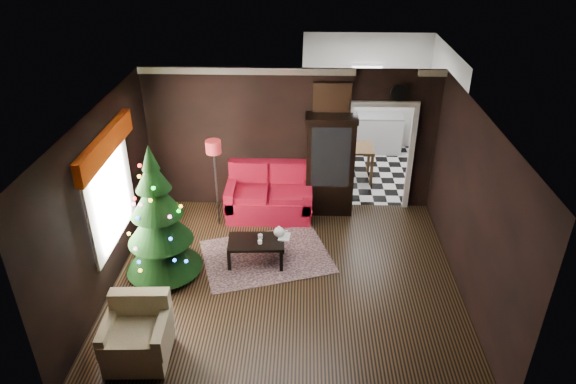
{
  "coord_description": "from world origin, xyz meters",
  "views": [
    {
      "loc": [
        0.26,
        -6.61,
        5.28
      ],
      "look_at": [
        0.0,
        0.9,
        1.15
      ],
      "focal_mm": 32.28,
      "sensor_mm": 36.0,
      "label": 1
    }
  ],
  "objects_px": {
    "curio_cabinet": "(330,167)",
    "armchair": "(136,332)",
    "kitchen_table": "(356,163)",
    "christmas_tree": "(158,219)",
    "loveseat": "(269,192)",
    "coffee_table": "(256,251)",
    "teapot": "(279,232)",
    "wall_clock": "(399,92)",
    "floor_lamp": "(216,185)"
  },
  "relations": [
    {
      "from": "loveseat",
      "to": "coffee_table",
      "type": "relative_size",
      "value": 1.82
    },
    {
      "from": "coffee_table",
      "to": "loveseat",
      "type": "bearing_deg",
      "value": 85.64
    },
    {
      "from": "armchair",
      "to": "loveseat",
      "type": "bearing_deg",
      "value": 65.66
    },
    {
      "from": "curio_cabinet",
      "to": "christmas_tree",
      "type": "height_order",
      "value": "christmas_tree"
    },
    {
      "from": "coffee_table",
      "to": "wall_clock",
      "type": "relative_size",
      "value": 2.92
    },
    {
      "from": "christmas_tree",
      "to": "kitchen_table",
      "type": "xyz_separation_m",
      "value": [
        3.39,
        3.56,
        -0.68
      ]
    },
    {
      "from": "coffee_table",
      "to": "teapot",
      "type": "relative_size",
      "value": 4.65
    },
    {
      "from": "floor_lamp",
      "to": "coffee_table",
      "type": "relative_size",
      "value": 1.89
    },
    {
      "from": "christmas_tree",
      "to": "kitchen_table",
      "type": "height_order",
      "value": "christmas_tree"
    },
    {
      "from": "wall_clock",
      "to": "kitchen_table",
      "type": "relative_size",
      "value": 0.43
    },
    {
      "from": "christmas_tree",
      "to": "wall_clock",
      "type": "xyz_separation_m",
      "value": [
        3.94,
        2.31,
        1.33
      ]
    },
    {
      "from": "loveseat",
      "to": "wall_clock",
      "type": "xyz_separation_m",
      "value": [
        2.35,
        0.4,
        1.88
      ]
    },
    {
      "from": "teapot",
      "to": "wall_clock",
      "type": "relative_size",
      "value": 0.63
    },
    {
      "from": "christmas_tree",
      "to": "armchair",
      "type": "relative_size",
      "value": 2.75
    },
    {
      "from": "floor_lamp",
      "to": "teapot",
      "type": "distance_m",
      "value": 1.62
    },
    {
      "from": "floor_lamp",
      "to": "kitchen_table",
      "type": "relative_size",
      "value": 2.35
    },
    {
      "from": "loveseat",
      "to": "kitchen_table",
      "type": "xyz_separation_m",
      "value": [
        1.8,
        1.65,
        -0.12
      ]
    },
    {
      "from": "teapot",
      "to": "curio_cabinet",
      "type": "bearing_deg",
      "value": 61.15
    },
    {
      "from": "floor_lamp",
      "to": "wall_clock",
      "type": "xyz_separation_m",
      "value": [
        3.29,
        0.76,
        1.55
      ]
    },
    {
      "from": "loveseat",
      "to": "armchair",
      "type": "xyz_separation_m",
      "value": [
        -1.48,
        -3.74,
        -0.04
      ]
    },
    {
      "from": "curio_cabinet",
      "to": "teapot",
      "type": "relative_size",
      "value": 9.47
    },
    {
      "from": "coffee_table",
      "to": "wall_clock",
      "type": "bearing_deg",
      "value": 38.23
    },
    {
      "from": "armchair",
      "to": "teapot",
      "type": "distance_m",
      "value": 2.91
    },
    {
      "from": "christmas_tree",
      "to": "armchair",
      "type": "bearing_deg",
      "value": -86.55
    },
    {
      "from": "armchair",
      "to": "coffee_table",
      "type": "relative_size",
      "value": 0.91
    },
    {
      "from": "armchair",
      "to": "coffee_table",
      "type": "height_order",
      "value": "armchair"
    },
    {
      "from": "floor_lamp",
      "to": "teapot",
      "type": "relative_size",
      "value": 8.81
    },
    {
      "from": "kitchen_table",
      "to": "christmas_tree",
      "type": "bearing_deg",
      "value": -133.58
    },
    {
      "from": "kitchen_table",
      "to": "wall_clock",
      "type": "bearing_deg",
      "value": -66.25
    },
    {
      "from": "loveseat",
      "to": "christmas_tree",
      "type": "bearing_deg",
      "value": -129.74
    },
    {
      "from": "loveseat",
      "to": "kitchen_table",
      "type": "bearing_deg",
      "value": 42.51
    },
    {
      "from": "armchair",
      "to": "kitchen_table",
      "type": "bearing_deg",
      "value": 55.93
    },
    {
      "from": "curio_cabinet",
      "to": "kitchen_table",
      "type": "height_order",
      "value": "curio_cabinet"
    },
    {
      "from": "teapot",
      "to": "kitchen_table",
      "type": "distance_m",
      "value": 3.43
    },
    {
      "from": "coffee_table",
      "to": "wall_clock",
      "type": "height_order",
      "value": "wall_clock"
    },
    {
      "from": "curio_cabinet",
      "to": "coffee_table",
      "type": "distance_m",
      "value": 2.29
    },
    {
      "from": "curio_cabinet",
      "to": "christmas_tree",
      "type": "bearing_deg",
      "value": -142.11
    },
    {
      "from": "loveseat",
      "to": "kitchen_table",
      "type": "height_order",
      "value": "loveseat"
    },
    {
      "from": "floor_lamp",
      "to": "christmas_tree",
      "type": "xyz_separation_m",
      "value": [
        -0.65,
        -1.56,
        0.22
      ]
    },
    {
      "from": "curio_cabinet",
      "to": "christmas_tree",
      "type": "relative_size",
      "value": 0.81
    },
    {
      "from": "christmas_tree",
      "to": "coffee_table",
      "type": "bearing_deg",
      "value": 14.05
    },
    {
      "from": "teapot",
      "to": "christmas_tree",
      "type": "bearing_deg",
      "value": -164.59
    },
    {
      "from": "coffee_table",
      "to": "teapot",
      "type": "xyz_separation_m",
      "value": [
        0.37,
        0.14,
        0.3
      ]
    },
    {
      "from": "floor_lamp",
      "to": "armchair",
      "type": "xyz_separation_m",
      "value": [
        -0.54,
        -3.38,
        -0.37
      ]
    },
    {
      "from": "kitchen_table",
      "to": "loveseat",
      "type": "bearing_deg",
      "value": -137.49
    },
    {
      "from": "curio_cabinet",
      "to": "armchair",
      "type": "height_order",
      "value": "curio_cabinet"
    },
    {
      "from": "armchair",
      "to": "teapot",
      "type": "bearing_deg",
      "value": 50.63
    },
    {
      "from": "wall_clock",
      "to": "coffee_table",
      "type": "bearing_deg",
      "value": -141.77
    },
    {
      "from": "coffee_table",
      "to": "kitchen_table",
      "type": "xyz_separation_m",
      "value": [
        1.92,
        3.19,
        0.15
      ]
    },
    {
      "from": "curio_cabinet",
      "to": "kitchen_table",
      "type": "xyz_separation_m",
      "value": [
        0.65,
        1.43,
        -0.57
      ]
    }
  ]
}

